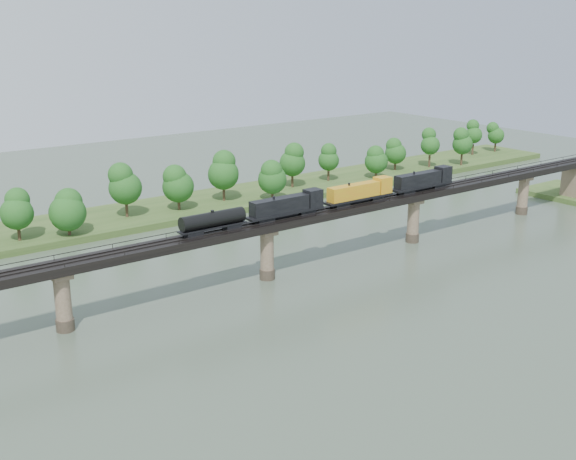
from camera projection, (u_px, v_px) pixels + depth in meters
ground at (374, 331)px, 116.87m from camera, size 400.00×400.00×0.00m
far_bank at (142, 215)px, 181.98m from camera, size 300.00×24.00×1.60m
bridge at (267, 252)px, 138.37m from camera, size 236.00×30.00×11.50m
bridge_superstructure at (267, 220)px, 136.56m from camera, size 220.00×4.90×0.75m
far_treeline at (117, 192)px, 171.55m from camera, size 289.06×17.54×13.60m
freight_train at (336, 197)px, 145.81m from camera, size 69.39×2.70×4.78m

